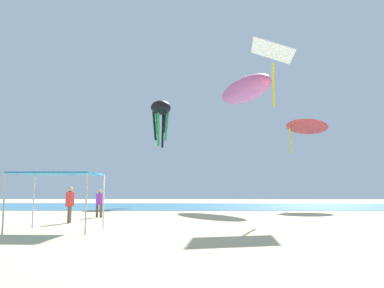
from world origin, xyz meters
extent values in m
cube|color=#D1BA8C|center=(0.00, 0.00, -0.05)|extent=(110.00, 110.00, 0.10)
cube|color=teal|center=(0.00, 23.74, 0.01)|extent=(110.00, 18.19, 0.03)
cylinder|color=#B2B2B7|center=(-3.78, -2.71, 1.18)|extent=(0.07, 0.07, 2.37)
cylinder|color=#B2B2B7|center=(-0.57, -2.71, 1.18)|extent=(0.07, 0.07, 2.37)
cylinder|color=#B2B2B7|center=(-3.78, -0.07, 1.18)|extent=(0.07, 0.07, 2.37)
cylinder|color=#B2B2B7|center=(-0.57, -0.07, 1.18)|extent=(0.07, 0.07, 2.37)
cube|color=#1972B7|center=(-2.17, -1.39, 2.40)|extent=(3.29, 2.71, 0.06)
cylinder|color=brown|center=(-3.08, 2.83, 0.43)|extent=(0.17, 0.17, 0.86)
cylinder|color=brown|center=(-3.01, 2.50, 0.43)|extent=(0.17, 0.17, 0.86)
cylinder|color=red|center=(-3.05, 2.67, 1.23)|extent=(0.45, 0.45, 0.75)
sphere|color=tan|center=(-3.05, 2.67, 1.74)|extent=(0.28, 0.28, 0.28)
cylinder|color=brown|center=(-2.74, 6.86, 0.40)|extent=(0.15, 0.15, 0.79)
cylinder|color=brown|center=(-2.46, 6.73, 0.40)|extent=(0.15, 0.15, 0.79)
cylinder|color=purple|center=(-2.60, 6.79, 1.14)|extent=(0.41, 0.41, 0.69)
sphere|color=tan|center=(-2.60, 6.79, 1.61)|extent=(0.26, 0.26, 0.26)
cube|color=white|center=(8.64, 7.83, 11.05)|extent=(2.89, 3.03, 1.04)
cylinder|color=yellow|center=(8.64, 7.83, 8.70)|extent=(0.14, 0.14, 3.02)
ellipsoid|color=black|center=(-0.96, 26.27, 11.15)|extent=(3.24, 3.24, 1.65)
cylinder|color=black|center=(-0.46, 25.78, 9.37)|extent=(0.44, 0.43, 2.57)
cylinder|color=green|center=(-0.28, 26.45, 8.99)|extent=(0.57, 0.34, 3.32)
cylinder|color=black|center=(-0.78, 26.94, 8.60)|extent=(0.36, 0.65, 4.08)
cylinder|color=green|center=(-1.45, 26.76, 9.37)|extent=(0.44, 0.43, 2.57)
cylinder|color=black|center=(-1.63, 26.08, 8.99)|extent=(0.57, 0.34, 3.32)
cylinder|color=green|center=(-1.13, 25.59, 8.60)|extent=(0.36, 0.65, 4.08)
cone|color=red|center=(13.70, 18.71, 7.93)|extent=(5.29, 5.31, 1.58)
cylinder|color=yellow|center=(12.31, 19.58, 6.70)|extent=(0.44, 0.59, 2.98)
ellipsoid|color=pink|center=(8.16, 20.83, 11.76)|extent=(5.93, 8.63, 2.46)
cone|color=white|center=(8.16, 20.83, 13.07)|extent=(1.64, 1.64, 0.88)
camera|label=1|loc=(3.96, -17.75, 1.71)|focal=36.53mm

